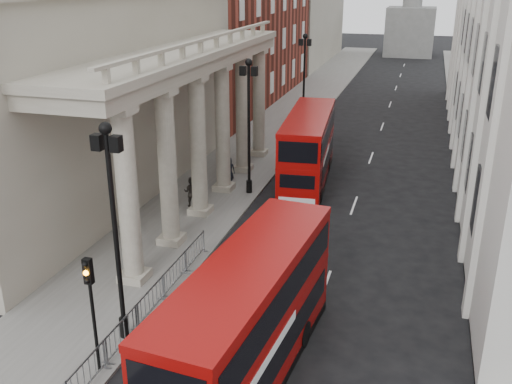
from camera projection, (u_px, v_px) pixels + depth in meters
sidewalk_west at (257, 148)px, 45.60m from camera, size 6.00×140.00×0.12m
sidewalk_east at (476, 166)px, 41.22m from camera, size 3.00×140.00×0.12m
kerb at (293, 150)px, 44.81m from camera, size 0.20×140.00×0.14m
portico_building at (84, 97)px, 34.72m from camera, size 9.00×28.00×12.00m
lamp_post_south at (114, 220)px, 19.93m from camera, size 1.05×0.44×8.32m
lamp_post_mid at (249, 118)px, 34.27m from camera, size 1.05×0.44×8.32m
lamp_post_north at (304, 76)px, 48.62m from camera, size 1.05×0.44×8.32m
traffic_light at (91, 295)px, 18.74m from camera, size 0.28×0.33×4.30m
crowd_barriers at (105, 353)px, 19.78m from camera, size 0.50×18.75×1.10m
bus_near at (249, 319)px, 18.71m from camera, size 3.50×10.72×4.55m
bus_far at (308, 147)px, 37.32m from camera, size 3.51×10.90×4.63m
pedestrian_a at (172, 193)px, 33.43m from camera, size 0.73×0.63×1.70m
pedestrian_b at (191, 192)px, 33.51m from camera, size 0.97×0.81×1.82m
pedestrian_c at (229, 169)px, 37.92m from camera, size 0.84×0.64×1.55m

